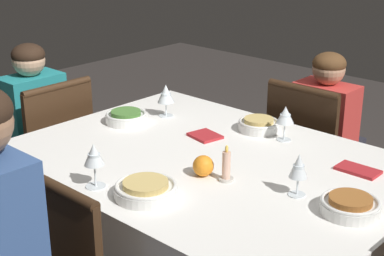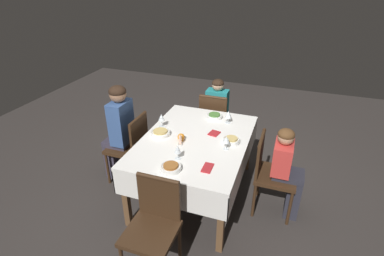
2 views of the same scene
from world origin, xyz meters
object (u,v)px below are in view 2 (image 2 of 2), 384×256
Objects in this scene: chair_west at (215,118)px; person_child_red at (287,169)px; bowl_east at (171,167)px; candle_centerpiece at (180,141)px; chair_north at (270,170)px; wine_glass_north at (226,140)px; dining_table at (195,145)px; bowl_south at (160,133)px; orange_fruit at (181,137)px; chair_east at (154,223)px; wine_glass_south at (161,118)px; wine_glass_east at (178,149)px; person_adult_denim at (118,128)px; napkin_spare_side at (208,168)px; napkin_red_folded at (214,133)px; bowl_west at (214,116)px; chair_south at (131,145)px; wine_glass_west at (228,115)px; person_child_teal at (218,109)px; bowl_north at (231,140)px.

person_child_red is at bearing 136.34° from chair_west.
bowl_east is 1.41× the size of candle_centerpiece.
wine_glass_north is at bearing 105.66° from chair_north.
bowl_south is at bearing -82.79° from dining_table.
person_child_red reaches higher than candle_centerpiece.
chair_east is at bearing 7.26° from orange_fruit.
chair_north is 0.17m from person_child_red.
chair_north is 5.50× the size of wine_glass_south.
candle_centerpiece is at bearing 96.36° from chair_east.
wine_glass_east is 1.12× the size of candle_centerpiece.
person_adult_denim reaches higher than chair_east.
orange_fruit is at bearing -133.71° from napkin_spare_side.
napkin_red_folded is at bearing 80.39° from person_child_red.
orange_fruit is at bearing -16.58° from bowl_west.
chair_south is 0.25m from person_adult_denim.
wine_glass_north is 0.35m from napkin_red_folded.
bowl_west is 0.40m from napkin_red_folded.
wine_glass_south is 1.06× the size of wine_glass_east.
wine_glass_west is (0.07, 0.19, 0.08)m from bowl_west.
person_adult_denim is 7.64× the size of wine_glass_south.
dining_table is 0.41m from bowl_south.
wine_glass_west is at bearing 113.35° from person_child_teal.
candle_centerpiece is at bearing -28.22° from wine_glass_west.
wine_glass_south is at bearing 110.87° from chair_east.
chair_south reaches higher than bowl_east.
chair_west is at bearing 177.83° from candle_centerpiece.
bowl_east is at bearing -13.82° from wine_glass_west.
wine_glass_south is at bearing -50.42° from bowl_west.
wine_glass_south is 0.46m from candle_centerpiece.
bowl_north is (-0.02, -0.43, 0.27)m from chair_north.
orange_fruit is (0.56, -0.37, -0.07)m from wine_glass_west.
orange_fruit is (-0.53, -0.11, 0.01)m from bowl_east.
wine_glass_north is at bearing 85.46° from person_adult_denim.
bowl_south is 0.83m from wine_glass_west.
bowl_north is at bearing 91.86° from person_adult_denim.
person_child_teal reaches higher than bowl_west.
wine_glass_north is at bearing 143.07° from bowl_east.
person_child_teal is 5.60× the size of bowl_west.
napkin_spare_side is (0.42, 0.67, -0.02)m from bowl_south.
wine_glass_south reaches higher than bowl_west.
bowl_north is 1.16× the size of wine_glass_west.
candle_centerpiece is at bearing 102.21° from chair_north.
wine_glass_south is at bearing -142.63° from wine_glass_east.
wine_glass_west reaches higher than bowl_east.
chair_south is 1.00× the size of chair_north.
wine_glass_east reaches higher than wine_glass_north.
person_child_teal reaches higher than bowl_south.
wine_glass_south is at bearing 103.57° from person_adult_denim.
chair_east is 1.57m from wine_glass_west.
chair_east is at bearing 91.31° from person_child_teal.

